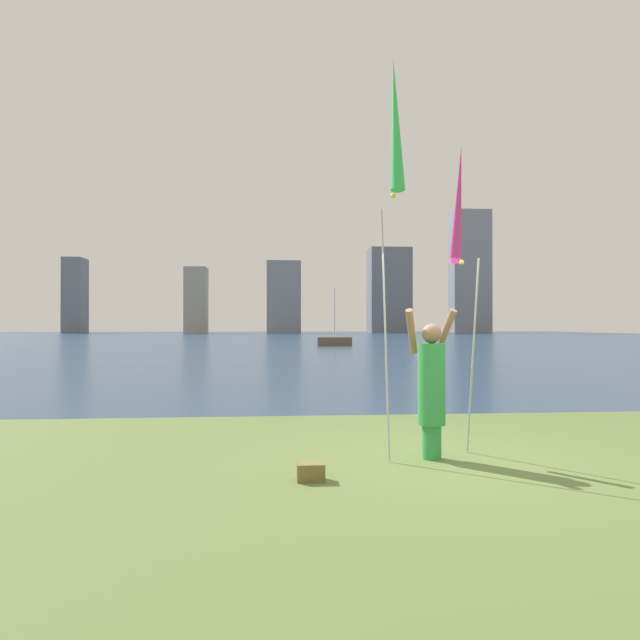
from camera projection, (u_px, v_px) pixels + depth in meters
ground at (293, 341)px, 57.71m from camera, size 120.00×138.00×0.12m
person at (431, 385)px, 7.07m from camera, size 0.66×0.49×1.81m
kite_flag_left at (395, 132)px, 6.57m from camera, size 0.16×1.05×4.65m
kite_flag_right at (459, 210)px, 7.76m from camera, size 0.16×0.99×3.95m
bag at (311, 472)px, 6.07m from camera, size 0.29×0.19×0.18m
sailboat_0 at (335, 341)px, 43.62m from camera, size 2.58×0.76×4.27m
skyline_tower_0 at (75, 296)px, 103.23m from camera, size 3.23×5.01×13.19m
skyline_tower_1 at (196, 301)px, 100.44m from camera, size 3.67×4.70×11.27m
skyline_tower_2 at (284, 297)px, 102.20m from camera, size 5.88×3.46×12.55m
skyline_tower_3 at (389, 291)px, 107.77m from camera, size 7.43×5.87×15.44m
skyline_tower_4 at (470, 272)px, 109.16m from camera, size 7.09×3.99×22.68m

